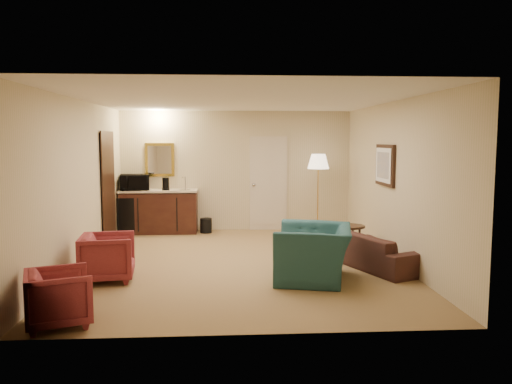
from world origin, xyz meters
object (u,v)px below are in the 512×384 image
sofa (373,244)px  rose_chair_near (108,255)px  waste_bin (206,226)px  coffee_table (341,239)px  microwave (135,181)px  coffee_maker (166,184)px  teal_armchair (314,244)px  rose_chair_far (59,295)px  floor_lamp (318,194)px  wetbar_cabinet (159,211)px

sofa → rose_chair_near: bearing=74.9°
rose_chair_near → waste_bin: size_ratio=2.36×
coffee_table → microwave: 4.54m
microwave → coffee_maker: bearing=-14.1°
sofa → coffee_maker: size_ratio=6.83×
microwave → coffee_maker: microwave is taller
rose_chair_near → coffee_maker: (0.41, 3.56, 0.69)m
teal_armchair → rose_chair_far: teal_armchair is taller
rose_chair_far → floor_lamp: size_ratio=0.39×
coffee_maker → microwave: bearing=165.3°
coffee_table → waste_bin: 3.16m
sofa → rose_chair_far: sofa is taller
waste_bin → rose_chair_near: bearing=-109.3°
rose_chair_near → microwave: 3.70m
coffee_table → microwave: microwave is taller
wetbar_cabinet → teal_armchair: size_ratio=1.39×
rose_chair_far → floor_lamp: (3.72, 5.00, 0.51)m
rose_chair_far → microwave: 5.37m
sofa → rose_chair_far: bearing=95.9°
teal_armchair → coffee_maker: coffee_maker is taller
coffee_table → floor_lamp: 1.85m
rose_chair_near → rose_chair_far: size_ratio=1.10×
rose_chair_near → microwave: microwave is taller
teal_armchair → floor_lamp: 3.52m
rose_chair_near → waste_bin: rose_chair_near is taller
coffee_table → microwave: (-3.95, 2.05, 0.88)m
coffee_table → teal_armchair: bearing=-115.2°
coffee_table → waste_bin: bearing=141.0°
sofa → waste_bin: size_ratio=5.82×
rose_chair_near → microwave: size_ratio=1.23×
waste_bin → coffee_maker: (-0.84, 0.00, 0.90)m
wetbar_cabinet → coffee_table: bearing=-30.9°
wetbar_cabinet → teal_armchair: (2.65, -3.75, 0.05)m
waste_bin → teal_armchair: bearing=-65.7°
rose_chair_far → coffee_maker: coffee_maker is taller
coffee_table → waste_bin: coffee_table is taller
floor_lamp → coffee_table: bearing=-86.7°
rose_chair_far → coffee_maker: 5.33m
teal_armchair → coffee_table: 1.89m
wetbar_cabinet → sofa: (3.71, -3.08, -0.11)m
rose_chair_near → coffee_table: (3.70, 1.56, -0.13)m
coffee_table → coffee_maker: size_ratio=3.14×
wetbar_cabinet → coffee_table: size_ratio=1.97×
sofa → teal_armchair: (-1.05, -0.67, 0.16)m
floor_lamp → microwave: (-3.85, 0.31, 0.28)m
microwave → wetbar_cabinet: bearing=-7.8°
rose_chair_near → coffee_table: 4.02m
coffee_table → floor_lamp: bearing=93.3°
rose_chair_near → rose_chair_far: rose_chair_near is taller
floor_lamp → waste_bin: (-2.36, 0.25, -0.69)m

